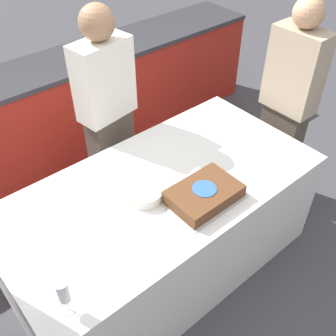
{
  "coord_description": "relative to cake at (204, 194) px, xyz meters",
  "views": [
    {
      "loc": [
        -1.08,
        -1.33,
        2.39
      ],
      "look_at": [
        0.05,
        0.0,
        0.87
      ],
      "focal_mm": 42.0,
      "sensor_mm": 36.0,
      "label": 1
    }
  ],
  "objects": [
    {
      "name": "ground_plane",
      "position": [
        -0.11,
        0.25,
        -0.81
      ],
      "size": [
        14.0,
        14.0,
        0.0
      ],
      "primitive_type": "plane",
      "color": "#424247"
    },
    {
      "name": "side_plate_near_cake",
      "position": [
        -0.09,
        0.31,
        -0.04
      ],
      "size": [
        0.22,
        0.22,
        0.0
      ],
      "color": "white",
      "rests_on": "dining_table"
    },
    {
      "name": "person_cutting_cake",
      "position": [
        -0.0,
        0.97,
        0.04
      ],
      "size": [
        0.42,
        0.26,
        1.63
      ],
      "rotation": [
        0.0,
        0.0,
        -2.99
      ],
      "color": "#4C4238",
      "rests_on": "ground_plane"
    },
    {
      "name": "back_counter",
      "position": [
        -0.11,
        1.83,
        -0.35
      ],
      "size": [
        4.4,
        0.58,
        0.92
      ],
      "color": "#A82319",
      "rests_on": "ground_plane"
    },
    {
      "name": "person_seated_right",
      "position": [
        1.1,
        0.25,
        0.03
      ],
      "size": [
        0.2,
        0.38,
        1.62
      ],
      "rotation": [
        0.0,
        0.0,
        -1.57
      ],
      "color": "#4C4238",
      "rests_on": "ground_plane"
    },
    {
      "name": "dining_table",
      "position": [
        -0.11,
        0.25,
        -0.43
      ],
      "size": [
        1.98,
        1.0,
        0.77
      ],
      "color": "silver",
      "rests_on": "ground_plane"
    },
    {
      "name": "wine_glass",
      "position": [
        -0.94,
        -0.11,
        0.1
      ],
      "size": [
        0.07,
        0.07,
        0.21
      ],
      "color": "white",
      "rests_on": "dining_table"
    },
    {
      "name": "plate_stack",
      "position": [
        -0.25,
        0.23,
        -0.01
      ],
      "size": [
        0.22,
        0.22,
        0.06
      ],
      "color": "white",
      "rests_on": "dining_table"
    },
    {
      "name": "cake",
      "position": [
        0.0,
        0.0,
        0.0
      ],
      "size": [
        0.45,
        0.32,
        0.09
      ],
      "color": "#B7B2AD",
      "rests_on": "dining_table"
    }
  ]
}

